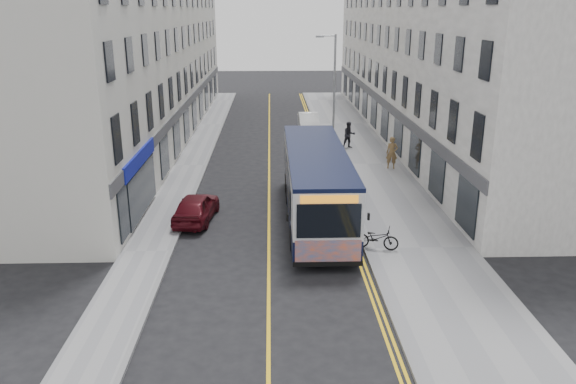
{
  "coord_description": "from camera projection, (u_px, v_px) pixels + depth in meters",
  "views": [
    {
      "loc": [
        0.13,
        -22.33,
        9.48
      ],
      "look_at": [
        0.88,
        1.8,
        1.6
      ],
      "focal_mm": 35.0,
      "sensor_mm": 36.0,
      "label": 1
    }
  ],
  "objects": [
    {
      "name": "pedestrian_near",
      "position": [
        392.0,
        153.0,
        34.38
      ],
      "size": [
        0.77,
        0.56,
        1.96
      ],
      "primitive_type": "imported",
      "rotation": [
        0.0,
        0.0,
        -0.14
      ],
      "color": "olive",
      "rests_on": "pavement_east"
    },
    {
      "name": "pavement_east",
      "position": [
        367.0,
        165.0,
        35.73
      ],
      "size": [
        4.5,
        64.0,
        0.12
      ],
      "primitive_type": "cube",
      "color": "gray",
      "rests_on": "ground"
    },
    {
      "name": "road_dbl_yellow_outer",
      "position": [
        328.0,
        166.0,
        35.67
      ],
      "size": [
        0.1,
        64.0,
        0.01
      ],
      "primitive_type": "cube",
      "color": "yellow",
      "rests_on": "ground"
    },
    {
      "name": "bicycle",
      "position": [
        376.0,
        238.0,
        22.89
      ],
      "size": [
        1.92,
        1.13,
        0.95
      ],
      "primitive_type": "imported",
      "rotation": [
        0.0,
        0.0,
        1.28
      ],
      "color": "black",
      "rests_on": "pavement_east"
    },
    {
      "name": "car_maroon",
      "position": [
        196.0,
        207.0,
        26.22
      ],
      "size": [
        2.07,
        4.13,
        1.35
      ],
      "primitive_type": "imported",
      "rotation": [
        0.0,
        0.0,
        3.02
      ],
      "color": "#4E0D15",
      "rests_on": "ground"
    },
    {
      "name": "streetlamp",
      "position": [
        333.0,
        92.0,
        36.22
      ],
      "size": [
        1.32,
        0.18,
        8.0
      ],
      "color": "#989BA0",
      "rests_on": "ground"
    },
    {
      "name": "pavement_west",
      "position": [
        190.0,
        166.0,
        35.39
      ],
      "size": [
        2.0,
        64.0,
        0.12
      ],
      "primitive_type": "cube",
      "color": "gray",
      "rests_on": "ground"
    },
    {
      "name": "ground",
      "position": [
        269.0,
        240.0,
        24.16
      ],
      "size": [
        140.0,
        140.0,
        0.0
      ],
      "primitive_type": "plane",
      "color": "black",
      "rests_on": "ground"
    },
    {
      "name": "road_centre_line",
      "position": [
        269.0,
        166.0,
        35.56
      ],
      "size": [
        0.12,
        64.0,
        0.01
      ],
      "primitive_type": "cube",
      "color": "yellow",
      "rests_on": "ground"
    },
    {
      "name": "terrace_east",
      "position": [
        420.0,
        51.0,
        42.44
      ],
      "size": [
        6.0,
        46.0,
        13.0
      ],
      "primitive_type": "cube",
      "color": "white",
      "rests_on": "ground"
    },
    {
      "name": "kerb_west",
      "position": [
        206.0,
        166.0,
        35.42
      ],
      "size": [
        0.18,
        64.0,
        0.13
      ],
      "primitive_type": "cube",
      "color": "slate",
      "rests_on": "ground"
    },
    {
      "name": "terrace_west",
      "position": [
        148.0,
        51.0,
        41.83
      ],
      "size": [
        6.0,
        46.0,
        13.0
      ],
      "primitive_type": "cube",
      "color": "silver",
      "rests_on": "ground"
    },
    {
      "name": "road_dbl_yellow_inner",
      "position": [
        325.0,
        166.0,
        35.67
      ],
      "size": [
        0.1,
        64.0,
        0.01
      ],
      "primitive_type": "cube",
      "color": "yellow",
      "rests_on": "ground"
    },
    {
      "name": "pedestrian_far",
      "position": [
        349.0,
        135.0,
        39.53
      ],
      "size": [
        1.03,
        0.87,
        1.85
      ],
      "primitive_type": "imported",
      "rotation": [
        0.0,
        0.0,
        0.21
      ],
      "color": "black",
      "rests_on": "pavement_east"
    },
    {
      "name": "car_white",
      "position": [
        309.0,
        123.0,
        45.43
      ],
      "size": [
        1.63,
        4.52,
        1.48
      ],
      "primitive_type": "imported",
      "rotation": [
        0.0,
        0.0,
        0.01
      ],
      "color": "white",
      "rests_on": "ground"
    },
    {
      "name": "kerb_east",
      "position": [
        332.0,
        165.0,
        35.66
      ],
      "size": [
        0.18,
        64.0,
        0.13
      ],
      "primitive_type": "cube",
      "color": "slate",
      "rests_on": "ground"
    },
    {
      "name": "city_bus",
      "position": [
        316.0,
        182.0,
        25.99
      ],
      "size": [
        2.7,
        11.58,
        3.36
      ],
      "color": "black",
      "rests_on": "ground"
    }
  ]
}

